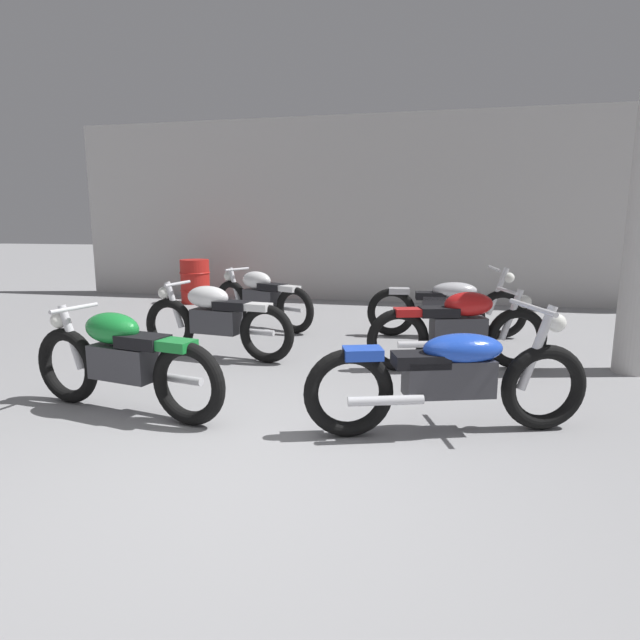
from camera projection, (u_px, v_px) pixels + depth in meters
name	position (u px, v px, depth m)	size (l,w,h in m)	color
ground_plane	(234.00, 475.00, 3.34)	(60.00, 60.00, 0.00)	gray
back_wall	(379.00, 210.00, 10.42)	(12.74, 0.24, 3.60)	#BCBAB7
motorcycle_left_row_0	(123.00, 359.00, 4.36)	(1.95, 0.58, 0.88)	black
motorcycle_left_row_1	(215.00, 319.00, 6.16)	(1.97, 0.50, 0.88)	black
motorcycle_left_row_2	(261.00, 297.00, 7.92)	(1.83, 0.93, 0.88)	black
motorcycle_right_row_0	(450.00, 375.00, 3.94)	(2.10, 0.91, 0.97)	black
motorcycle_right_row_1	(459.00, 328.00, 5.65)	(1.92, 0.72, 0.88)	black
motorcycle_right_row_2	(447.00, 305.00, 7.26)	(2.17, 0.68, 0.97)	black
oil_drum	(195.00, 281.00, 10.36)	(0.59, 0.59, 0.85)	red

